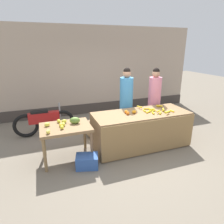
% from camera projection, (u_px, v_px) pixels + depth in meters
% --- Properties ---
extents(ground_plane, '(24.00, 24.00, 0.00)m').
position_uv_depth(ground_plane, '(123.00, 148.00, 4.73)').
color(ground_plane, '#756B5B').
extents(market_wall_back, '(7.73, 0.23, 2.99)m').
position_uv_depth(market_wall_back, '(91.00, 72.00, 6.86)').
color(market_wall_back, tan).
rests_on(market_wall_back, ground).
extents(fruit_stall_counter, '(2.28, 0.92, 0.85)m').
position_uv_depth(fruit_stall_counter, '(141.00, 130.00, 4.73)').
color(fruit_stall_counter, olive).
rests_on(fruit_stall_counter, ground).
extents(side_table_wooden, '(1.02, 0.76, 0.77)m').
position_uv_depth(side_table_wooden, '(66.00, 130.00, 4.08)').
color(side_table_wooden, olive).
rests_on(side_table_wooden, ground).
extents(banana_bunch_pile, '(0.68, 0.72, 0.07)m').
position_uv_depth(banana_bunch_pile, '(156.00, 110.00, 4.71)').
color(banana_bunch_pile, gold).
rests_on(banana_bunch_pile, fruit_stall_counter).
extents(orange_pile, '(0.27, 0.18, 0.08)m').
position_uv_depth(orange_pile, '(130.00, 112.00, 4.52)').
color(orange_pile, orange).
rests_on(orange_pile, fruit_stall_counter).
extents(mango_papaya_pile, '(0.76, 0.63, 0.14)m').
position_uv_depth(mango_papaya_pile, '(66.00, 123.00, 4.09)').
color(mango_papaya_pile, yellow).
rests_on(mango_papaya_pile, side_table_wooden).
extents(vendor_woman_blue_shirt, '(0.34, 0.34, 1.83)m').
position_uv_depth(vendor_woman_blue_shirt, '(126.00, 102.00, 5.17)').
color(vendor_woman_blue_shirt, '#33333D').
rests_on(vendor_woman_blue_shirt, ground).
extents(vendor_woman_pink_shirt, '(0.34, 0.34, 1.79)m').
position_uv_depth(vendor_woman_pink_shirt, '(154.00, 100.00, 5.46)').
color(vendor_woman_pink_shirt, '#33333D').
rests_on(vendor_woman_pink_shirt, ground).
extents(parked_motorcycle, '(1.60, 0.18, 0.88)m').
position_uv_depth(parked_motorcycle, '(44.00, 121.00, 5.33)').
color(parked_motorcycle, black).
rests_on(parked_motorcycle, ground).
extents(produce_crate, '(0.51, 0.43, 0.26)m').
position_uv_depth(produce_crate, '(87.00, 161.00, 3.96)').
color(produce_crate, '#3359A5').
rests_on(produce_crate, ground).
extents(produce_sack, '(0.41, 0.36, 0.50)m').
position_uv_depth(produce_sack, '(91.00, 128.00, 5.24)').
color(produce_sack, tan).
rests_on(produce_sack, ground).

